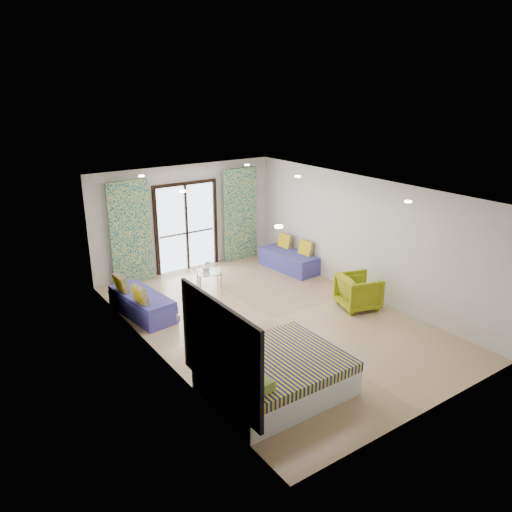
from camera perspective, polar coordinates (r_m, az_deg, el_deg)
floor at (r=10.35m, az=1.87°, el=-7.25°), size 5.00×7.50×0.01m
ceiling at (r=9.47m, az=2.04°, el=7.55°), size 5.00×7.50×0.01m
wall_back at (r=12.90m, az=-8.05°, el=4.34°), size 5.00×0.01×2.70m
wall_front at (r=7.41m, az=19.68°, el=-8.06°), size 5.00×0.01×2.70m
wall_left at (r=8.66m, az=-11.48°, el=-3.29°), size 0.01×7.50×2.70m
wall_right at (r=11.43m, az=12.08°, el=2.18°), size 0.01×7.50×2.70m
balcony_door at (r=12.90m, az=-7.97°, el=3.92°), size 1.76×0.08×2.28m
balcony_rail at (r=12.99m, az=-7.93°, el=2.62°), size 1.52×0.03×0.04m
curtain_left at (r=12.17m, az=-14.15°, el=2.57°), size 1.00×0.10×2.50m
curtain_right at (r=13.51m, az=-1.81°, el=4.76°), size 1.00×0.10×2.50m
downlight_a at (r=7.10m, az=2.61°, el=3.37°), size 0.12×0.12×0.02m
downlight_b at (r=9.03m, az=16.99°, el=5.97°), size 0.12×0.12×0.02m
downlight_c at (r=9.59m, az=-8.38°, el=7.33°), size 0.12×0.12×0.02m
downlight_d at (r=11.10m, az=4.79°, el=9.05°), size 0.12×0.12×0.02m
downlight_e at (r=11.39m, az=-12.97°, el=8.90°), size 0.12×0.12×0.02m
downlight_f at (r=12.68m, az=-1.03°, el=10.37°), size 0.12×0.12×0.02m
headboard at (r=7.14m, az=-4.24°, el=-10.68°), size 0.06×2.10×1.50m
switch_plate at (r=8.12m, az=-8.84°, el=-7.00°), size 0.02×0.10×0.10m
bed at (r=8.00m, az=2.12°, el=-13.37°), size 2.09×1.70×0.72m
daybed_left at (r=10.70m, az=-12.96°, el=-5.30°), size 0.87×1.78×0.85m
daybed_right at (r=13.00m, az=3.78°, el=-0.42°), size 0.79×1.73×0.83m
coffee_table at (r=11.92m, az=-5.41°, el=-1.96°), size 0.72×0.72×0.64m
vase at (r=11.91m, az=-5.73°, el=-1.29°), size 0.22×0.22×0.19m
armchair at (r=10.94m, az=11.66°, el=-3.83°), size 0.93×0.97×0.81m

